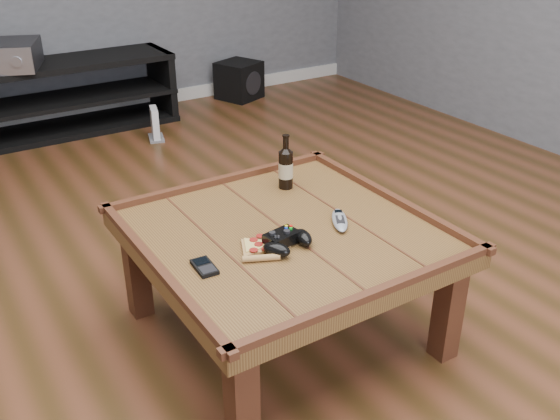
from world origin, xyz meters
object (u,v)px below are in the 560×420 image
pizza_slice (259,248)px  remote_control (340,220)px  smartphone (204,267)px  game_console (155,125)px  coffee_table (285,245)px  beer_bottle (286,167)px  subwoofer (239,80)px  game_controller (287,241)px  media_console (73,96)px

pizza_slice → remote_control: 0.34m
smartphone → game_console: 2.48m
pizza_slice → remote_control: size_ratio=1.43×
pizza_slice → coffee_table: bearing=49.7°
beer_bottle → subwoofer: beer_bottle is taller
game_console → smartphone: bearing=-91.6°
coffee_table → remote_control: (0.20, -0.06, 0.07)m
beer_bottle → game_controller: size_ratio=1.11×
remote_control → subwoofer: bearing=99.0°
coffee_table → smartphone: coffee_table is taller
smartphone → pizza_slice: bearing=5.8°
smartphone → beer_bottle: bearing=38.3°
coffee_table → remote_control: same height
beer_bottle → game_console: beer_bottle is taller
smartphone → coffee_table: bearing=16.0°
media_console → smartphone: media_console is taller
beer_bottle → smartphone: bearing=-145.6°
game_controller → pizza_slice: game_controller is taller
media_console → pizza_slice: (-0.15, -2.82, 0.21)m
remote_control → subwoofer: remote_control is taller
coffee_table → media_console: size_ratio=0.74×
media_console → beer_bottle: 2.47m
beer_bottle → game_console: bearing=84.1°
coffee_table → game_console: size_ratio=4.64×
remote_control → subwoofer: 3.10m
coffee_table → remote_control: bearing=-17.4°
game_controller → subwoofer: size_ratio=0.52×
pizza_slice → subwoofer: pizza_slice is taller
game_controller → game_console: size_ratio=0.92×
media_console → pizza_slice: bearing=-93.0°
remote_control → game_console: bearing=116.1°
media_console → smartphone: size_ratio=12.35×
coffee_table → subwoofer: 3.12m
game_console → beer_bottle: bearing=-79.5°
beer_bottle → game_console: 2.02m
remote_control → game_controller: bearing=-139.3°
media_console → beer_bottle: (0.20, -2.45, 0.29)m
beer_bottle → pizza_slice: beer_bottle is taller
beer_bottle → subwoofer: size_ratio=0.58×
beer_bottle → remote_control: size_ratio=1.25×
media_console → subwoofer: media_console is taller
coffee_table → pizza_slice: bearing=-155.1°
media_console → beer_bottle: size_ratio=6.22×
beer_bottle → remote_control: 0.37m
pizza_slice → game_console: bearing=101.5°
pizza_slice → game_console: pizza_slice is taller
game_console → remote_control: bearing=-78.7°
game_controller → pizza_slice: 0.10m
media_console → coffee_table: bearing=-90.0°
beer_bottle → subwoofer: 2.78m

